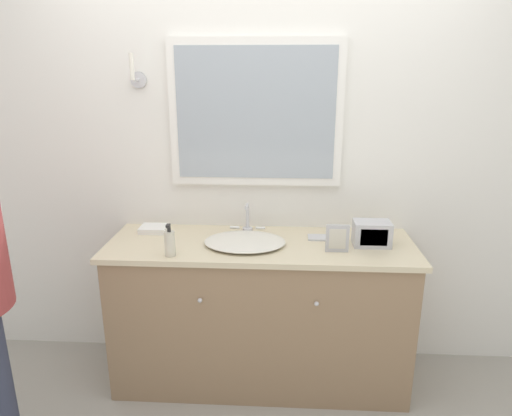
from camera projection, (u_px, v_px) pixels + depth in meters
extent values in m
plane|color=#9E998E|center=(257.00, 413.00, 2.45)|extent=(14.00, 14.00, 0.00)
cube|color=white|center=(263.00, 157.00, 2.68)|extent=(8.00, 0.06, 2.55)
cube|color=white|center=(256.00, 114.00, 2.56)|extent=(0.98, 0.04, 0.82)
cube|color=#9EA8B2|center=(256.00, 114.00, 2.54)|extent=(0.89, 0.01, 0.73)
cylinder|color=silver|center=(138.00, 80.00, 2.55)|extent=(0.09, 0.01, 0.09)
cylinder|color=silver|center=(136.00, 80.00, 2.50)|extent=(0.02, 0.10, 0.02)
cylinder|color=white|center=(132.00, 67.00, 2.43)|extent=(0.02, 0.02, 0.14)
cube|color=#937556|center=(260.00, 315.00, 2.63)|extent=(1.63, 0.53, 0.83)
cube|color=beige|center=(261.00, 245.00, 2.50)|extent=(1.68, 0.56, 0.03)
sphere|color=silver|center=(200.00, 300.00, 2.31)|extent=(0.02, 0.02, 0.02)
sphere|color=silver|center=(317.00, 304.00, 2.28)|extent=(0.02, 0.02, 0.02)
ellipsoid|color=silver|center=(245.00, 241.00, 2.47)|extent=(0.44, 0.34, 0.03)
cylinder|color=silver|center=(248.00, 230.00, 2.66)|extent=(0.06, 0.06, 0.03)
cylinder|color=silver|center=(247.00, 216.00, 2.63)|extent=(0.02, 0.02, 0.14)
cylinder|color=silver|center=(247.00, 206.00, 2.58)|extent=(0.02, 0.07, 0.02)
cylinder|color=white|center=(235.00, 227.00, 2.66)|extent=(0.05, 0.02, 0.02)
cylinder|color=white|center=(260.00, 228.00, 2.65)|extent=(0.05, 0.02, 0.02)
cylinder|color=beige|center=(170.00, 244.00, 2.31)|extent=(0.05, 0.05, 0.13)
cylinder|color=black|center=(169.00, 228.00, 2.29)|extent=(0.02, 0.02, 0.04)
cube|color=black|center=(168.00, 226.00, 2.27)|extent=(0.02, 0.03, 0.01)
cube|color=#BCBCC1|center=(372.00, 233.00, 2.45)|extent=(0.20, 0.13, 0.13)
cube|color=black|center=(374.00, 237.00, 2.39)|extent=(0.14, 0.01, 0.09)
cube|color=#B2B2B7|center=(337.00, 238.00, 2.36)|extent=(0.12, 0.01, 0.15)
cube|color=beige|center=(338.00, 239.00, 2.35)|extent=(0.09, 0.00, 0.11)
cube|color=white|center=(154.00, 229.00, 2.67)|extent=(0.16, 0.13, 0.03)
cube|color=silver|center=(321.00, 238.00, 2.57)|extent=(0.14, 0.09, 0.01)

